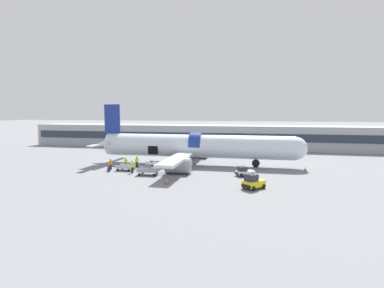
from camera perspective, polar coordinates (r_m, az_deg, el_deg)
name	(u,v)px	position (r m, az deg, el deg)	size (l,w,h in m)	color
ground_plane	(185,172)	(44.80, -1.39, -5.40)	(500.00, 500.00, 0.00)	slate
terminal_strip	(215,136)	(75.75, 4.35, 1.46)	(95.42, 9.30, 5.59)	#9EA3AD
airplane	(194,147)	(50.49, 0.33, -0.53)	(35.94, 28.49, 10.28)	silver
baggage_tug_lead	(244,172)	(42.74, 9.96, -5.27)	(2.87, 2.42, 1.33)	white
baggage_tug_mid	(253,182)	(35.96, 11.56, -7.19)	(2.83, 2.94, 1.77)	yellow
baggage_cart_loading	(126,168)	(47.13, -12.45, -4.41)	(3.53, 2.05, 0.91)	#B7BABF
baggage_cart_queued	(149,171)	(43.21, -8.25, -5.15)	(3.95, 2.26, 1.10)	#999BA0
baggage_cart_empty	(156,165)	(48.28, -6.96, -3.91)	(3.84, 2.12, 1.15)	silver
ground_crew_loader_a	(137,162)	(49.53, -10.48, -3.31)	(0.60, 0.43, 1.74)	black
ground_crew_loader_b	(111,164)	(48.23, -15.25, -3.68)	(0.44, 0.60, 1.73)	black
ground_crew_driver	(132,167)	(44.83, -11.33, -4.25)	(0.58, 0.58, 1.84)	#1E2338
ground_crew_supervisor	(126,162)	(49.88, -12.51, -3.36)	(0.56, 0.42, 1.62)	black
suitcase_on_tarmac_upright	(109,170)	(46.75, -15.57, -4.73)	(0.45, 0.35, 0.76)	#1E2347
safety_cone_nose	(305,169)	(49.25, 20.77, -4.44)	(0.48, 0.48, 0.56)	black
safety_cone_engine_left	(167,181)	(37.73, -4.81, -7.10)	(0.47, 0.47, 0.71)	black
safety_cone_wingtip	(189,172)	(43.08, -0.63, -5.36)	(0.64, 0.64, 0.78)	black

